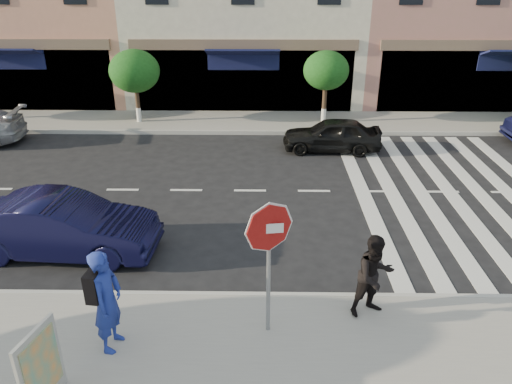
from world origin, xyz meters
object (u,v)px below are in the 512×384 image
object	(u,v)px
stop_sign	(269,241)
photographer	(107,301)
car_far_mid	(332,135)
poster_board	(41,370)
car_near_mid	(63,226)
walker	(374,276)

from	to	relation	value
stop_sign	photographer	distance (m)	3.02
photographer	car_far_mid	world-z (taller)	photographer
poster_board	car_near_mid	xyz separation A→B (m)	(-1.41, 4.69, -0.09)
poster_board	stop_sign	bearing A→B (deg)	41.04
poster_board	car_far_mid	bearing A→B (deg)	77.93
car_near_mid	car_far_mid	xyz separation A→B (m)	(7.37, 7.36, -0.13)
walker	car_far_mid	bearing A→B (deg)	64.53
photographer	stop_sign	bearing A→B (deg)	-73.00
stop_sign	car_near_mid	world-z (taller)	stop_sign
poster_board	car_near_mid	size ratio (longest dim) A/B	0.31
car_far_mid	stop_sign	bearing A→B (deg)	-10.79
car_far_mid	walker	bearing A→B (deg)	0.30
stop_sign	car_near_mid	bearing A→B (deg)	141.91
poster_board	car_far_mid	distance (m)	13.45
stop_sign	car_far_mid	world-z (taller)	stop_sign
car_near_mid	photographer	bearing A→B (deg)	-144.56
photographer	walker	xyz separation A→B (m)	(4.88, 1.02, -0.13)
stop_sign	walker	size ratio (longest dim) A/B	1.57
poster_board	car_near_mid	distance (m)	4.90
photographer	walker	size ratio (longest dim) A/B	1.15
poster_board	walker	bearing A→B (deg)	37.00
photographer	poster_board	world-z (taller)	photographer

